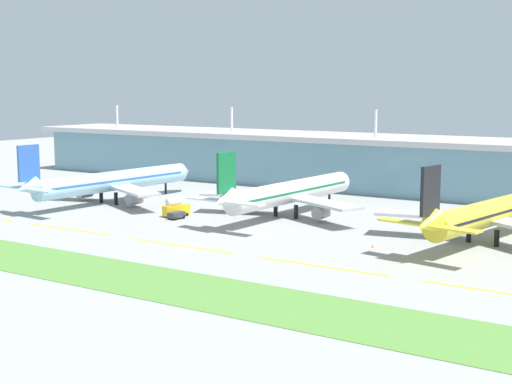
# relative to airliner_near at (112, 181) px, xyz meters

# --- Properties ---
(ground_plane) EXTENTS (600.00, 600.00, 0.00)m
(ground_plane) POSITION_rel_airliner_near_xyz_m (56.20, -36.79, -6.45)
(ground_plane) COLOR gray
(terminal_building) EXTENTS (288.00, 34.00, 26.84)m
(terminal_building) POSITION_rel_airliner_near_xyz_m (56.20, 67.70, 2.67)
(terminal_building) COLOR #6693A8
(terminal_building) RESTS_ON ground
(airliner_near) EXTENTS (48.64, 66.19, 18.90)m
(airliner_near) POSITION_rel_airliner_near_xyz_m (0.00, 0.00, 0.00)
(airliner_near) COLOR #9ED1EA
(airliner_near) RESTS_ON ground
(airliner_middle) EXTENTS (48.70, 62.13, 18.90)m
(airliner_middle) POSITION_rel_airliner_near_xyz_m (55.31, 8.00, -0.00)
(airliner_middle) COLOR silver
(airliner_middle) RESTS_ON ground
(airliner_far) EXTENTS (47.98, 58.35, 18.90)m
(airliner_far) POSITION_rel_airliner_near_xyz_m (107.96, 2.23, -0.01)
(airliner_far) COLOR yellow
(airliner_far) RESTS_ON ground
(taxiway_stripe_mid_west) EXTENTS (28.00, 0.70, 0.04)m
(taxiway_stripe_mid_west) POSITION_rel_airliner_near_xyz_m (19.20, -35.40, -6.43)
(taxiway_stripe_mid_west) COLOR yellow
(taxiway_stripe_mid_west) RESTS_ON ground
(taxiway_stripe_centre) EXTENTS (28.00, 0.70, 0.04)m
(taxiway_stripe_centre) POSITION_rel_airliner_near_xyz_m (53.20, -35.40, -6.43)
(taxiway_stripe_centre) COLOR yellow
(taxiway_stripe_centre) RESTS_ON ground
(taxiway_stripe_mid_east) EXTENTS (28.00, 0.70, 0.04)m
(taxiway_stripe_mid_east) POSITION_rel_airliner_near_xyz_m (87.20, -35.40, -6.43)
(taxiway_stripe_mid_east) COLOR yellow
(taxiway_stripe_mid_east) RESTS_ON ground
(taxiway_stripe_east) EXTENTS (28.00, 0.70, 0.04)m
(taxiway_stripe_east) POSITION_rel_airliner_near_xyz_m (121.20, -35.40, -6.43)
(taxiway_stripe_east) COLOR yellow
(taxiway_stripe_east) RESTS_ON ground
(grass_verge) EXTENTS (300.00, 18.00, 0.10)m
(grass_verge) POSITION_rel_airliner_near_xyz_m (56.20, -61.20, -6.40)
(grass_verge) COLOR #518438
(grass_verge) RESTS_ON ground
(pushback_tug) EXTENTS (2.84, 4.59, 1.85)m
(pushback_tug) POSITION_rel_airliner_near_xyz_m (32.56, -10.66, -5.35)
(pushback_tug) COLOR #333842
(pushback_tug) RESTS_ON ground
(fuel_truck) EXTENTS (4.77, 7.65, 4.95)m
(fuel_truck) POSITION_rel_airliner_near_xyz_m (30.05, -7.82, -4.19)
(fuel_truck) COLOR gold
(fuel_truck) RESTS_ON ground
(safety_cone_right_wingtip) EXTENTS (0.56, 0.56, 0.70)m
(safety_cone_right_wingtip) POSITION_rel_airliner_near_xyz_m (89.03, -15.01, -6.10)
(safety_cone_right_wingtip) COLOR orange
(safety_cone_right_wingtip) RESTS_ON ground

